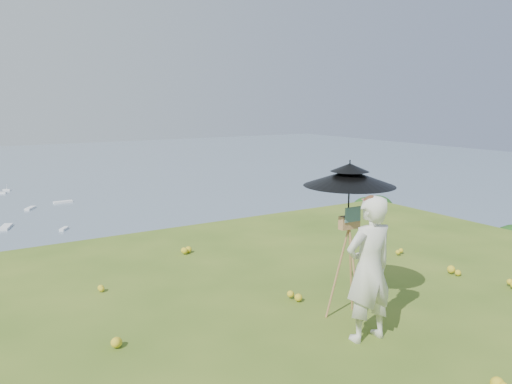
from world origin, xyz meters
TOP-DOWN VIEW (x-y plane):
  - slope_trees at (0.00, 35.00)m, footprint 110.00×50.00m
  - wildflowers at (0.00, 0.25)m, footprint 10.00×10.50m
  - painter at (0.79, 0.91)m, footprint 0.65×0.45m
  - field_easel at (1.00, 1.49)m, footprint 0.58×0.58m
  - sun_umbrella at (1.00, 1.52)m, footprint 1.29×1.29m
  - painter_cap at (0.79, 0.91)m, footprint 0.23×0.26m

SIDE VIEW (x-z plane):
  - slope_trees at x=0.00m, z-range -18.00..-12.00m
  - wildflowers at x=0.00m, z-range 0.00..0.12m
  - field_easel at x=1.00m, z-range 0.00..1.46m
  - painter at x=0.79m, z-range 0.00..1.71m
  - sun_umbrella at x=1.00m, z-range 1.20..2.03m
  - painter_cap at x=0.79m, z-range 1.61..1.71m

